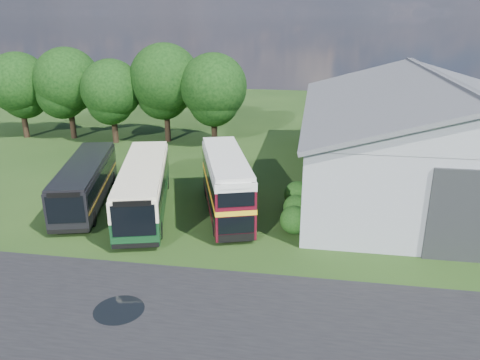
% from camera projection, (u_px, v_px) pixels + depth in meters
% --- Properties ---
extents(ground, '(120.00, 120.00, 0.00)m').
position_uv_depth(ground, '(173.00, 277.00, 22.86)').
color(ground, '#193210').
rests_on(ground, ground).
extents(asphalt_road, '(60.00, 8.00, 0.02)m').
position_uv_depth(asphalt_road, '(221.00, 321.00, 19.62)').
color(asphalt_road, black).
rests_on(asphalt_road, ground).
extents(puddle, '(2.20, 2.20, 0.01)m').
position_uv_depth(puddle, '(119.00, 310.00, 20.30)').
color(puddle, black).
rests_on(puddle, ground).
extents(storage_shed, '(18.80, 24.80, 8.15)m').
position_uv_depth(storage_shed, '(433.00, 130.00, 34.06)').
color(storage_shed, gray).
rests_on(storage_shed, ground).
extents(tree_far_left, '(6.12, 6.12, 8.64)m').
position_uv_depth(tree_far_left, '(19.00, 83.00, 46.75)').
color(tree_far_left, black).
rests_on(tree_far_left, ground).
extents(tree_left_a, '(6.46, 6.46, 9.12)m').
position_uv_depth(tree_left_a, '(67.00, 80.00, 46.36)').
color(tree_left_a, black).
rests_on(tree_left_a, ground).
extents(tree_left_b, '(5.78, 5.78, 8.16)m').
position_uv_depth(tree_left_b, '(111.00, 89.00, 44.89)').
color(tree_left_b, black).
rests_on(tree_left_b, ground).
extents(tree_mid, '(6.80, 6.80, 9.60)m').
position_uv_depth(tree_mid, '(165.00, 79.00, 45.03)').
color(tree_mid, black).
rests_on(tree_mid, ground).
extents(tree_right_a, '(6.26, 6.26, 8.83)m').
position_uv_depth(tree_right_a, '(214.00, 87.00, 43.52)').
color(tree_right_a, black).
rests_on(tree_right_a, ground).
extents(shrub_front, '(1.70, 1.70, 1.70)m').
position_uv_depth(shrub_front, '(294.00, 232.00, 27.60)').
color(shrub_front, '#194714').
rests_on(shrub_front, ground).
extents(shrub_mid, '(1.60, 1.60, 1.60)m').
position_uv_depth(shrub_mid, '(295.00, 218.00, 29.46)').
color(shrub_mid, '#194714').
rests_on(shrub_mid, ground).
extents(shrub_back, '(1.80, 1.80, 1.80)m').
position_uv_depth(shrub_back, '(297.00, 206.00, 31.32)').
color(shrub_back, '#194714').
rests_on(shrub_back, ground).
extents(bus_green_single, '(5.53, 11.79, 3.17)m').
position_uv_depth(bus_green_single, '(144.00, 187.00, 29.90)').
color(bus_green_single, black).
rests_on(bus_green_single, ground).
extents(bus_maroon_double, '(4.99, 9.41, 3.93)m').
position_uv_depth(bus_maroon_double, '(226.00, 185.00, 29.47)').
color(bus_maroon_double, black).
rests_on(bus_maroon_double, ground).
extents(bus_dark_single, '(5.03, 10.79, 2.90)m').
position_uv_depth(bus_dark_single, '(86.00, 182.00, 31.20)').
color(bus_dark_single, black).
rests_on(bus_dark_single, ground).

